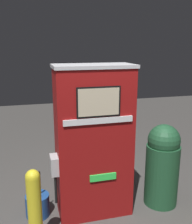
{
  "coord_description": "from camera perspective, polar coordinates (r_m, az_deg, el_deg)",
  "views": [
    {
      "loc": [
        -0.76,
        -2.75,
        2.16
      ],
      "look_at": [
        0.0,
        0.11,
        1.39
      ],
      "focal_mm": 42.0,
      "sensor_mm": 36.0,
      "label": 1
    }
  ],
  "objects": [
    {
      "name": "ground_plane",
      "position": [
        3.58,
        0.5,
        -22.55
      ],
      "size": [
        14.0,
        14.0,
        0.0
      ],
      "primitive_type": "plane",
      "color": "#423F3D"
    },
    {
      "name": "gas_pump",
      "position": [
        3.29,
        -0.54,
        -6.62
      ],
      "size": [
        1.03,
        0.48,
        1.93
      ],
      "color": "maroon",
      "rests_on": "ground_plane"
    },
    {
      "name": "safety_bollard",
      "position": [
        2.97,
        -13.2,
        -19.87
      ],
      "size": [
        0.15,
        0.15,
        0.94
      ],
      "color": "yellow",
      "rests_on": "ground_plane"
    },
    {
      "name": "trash_bin",
      "position": [
        3.73,
        14.24,
        -10.94
      ],
      "size": [
        0.45,
        0.45,
        1.14
      ],
      "color": "#1E4C2D",
      "rests_on": "ground_plane"
    },
    {
      "name": "squeegee_bucket",
      "position": [
        3.67,
        -12.59,
        -19.15
      ],
      "size": [
        0.31,
        0.31,
        0.64
      ],
      "color": "#1E478C",
      "rests_on": "ground_plane"
    }
  ]
}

